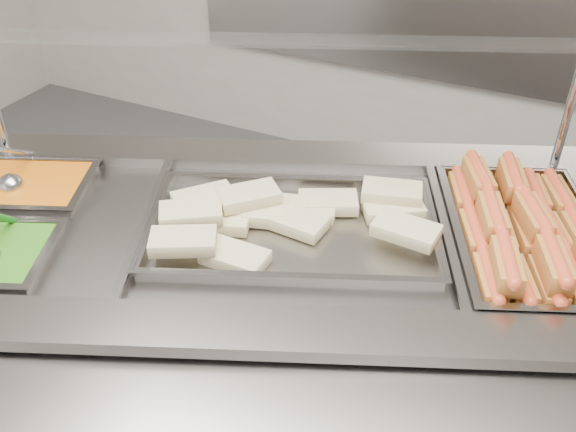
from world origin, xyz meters
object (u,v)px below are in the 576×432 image
at_px(pan_wraps, 292,232).
at_px(ladle, 12,184).
at_px(sneeze_guard, 271,45).
at_px(pan_hotdogs, 524,244).
at_px(steam_counter, 270,351).

height_order(pan_wraps, ladle, ladle).
xyz_separation_m(sneeze_guard, pan_hotdogs, (0.72, 0.05, -0.44)).
bearing_deg(ladle, pan_hotdogs, 17.30).
bearing_deg(pan_hotdogs, steam_counter, -157.01).
xyz_separation_m(sneeze_guard, pan_wraps, (0.15, -0.19, -0.43)).
distance_m(sneeze_guard, ladle, 0.85).
relative_size(pan_hotdogs, ladle, 3.48).
xyz_separation_m(steam_counter, sneeze_guard, (-0.09, 0.22, 0.89)).
distance_m(steam_counter, ladle, 0.91).
height_order(sneeze_guard, pan_hotdogs, sneeze_guard).
xyz_separation_m(pan_hotdogs, pan_wraps, (-0.57, -0.24, 0.02)).
distance_m(sneeze_guard, pan_wraps, 0.49).
bearing_deg(sneeze_guard, pan_wraps, -51.66).
bearing_deg(pan_hotdogs, ladle, -162.70).
relative_size(sneeze_guard, ladle, 8.90).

